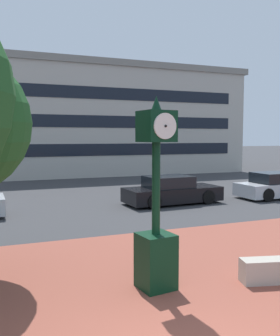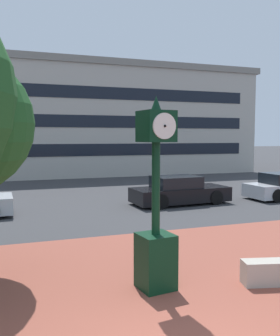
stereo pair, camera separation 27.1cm
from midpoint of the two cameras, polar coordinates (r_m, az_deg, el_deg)
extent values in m
cube|color=brown|center=(6.47, 2.24, -23.28)|extent=(44.00, 11.11, 0.01)
cube|color=black|center=(7.66, 3.47, -14.17)|extent=(0.74, 0.74, 1.11)
cylinder|color=black|center=(7.32, 3.52, -3.18)|extent=(0.17, 0.17, 1.83)
cube|color=black|center=(7.25, 3.57, 6.42)|extent=(0.68, 0.68, 0.61)
cylinder|color=white|center=(7.53, 2.34, 6.36)|extent=(0.49, 0.09, 0.49)
sphere|color=black|center=(7.54, 2.26, 6.36)|extent=(0.05, 0.05, 0.05)
cylinder|color=white|center=(6.98, 4.91, 6.47)|extent=(0.49, 0.09, 0.49)
sphere|color=black|center=(6.96, 5.00, 6.48)|extent=(0.05, 0.05, 0.05)
cone|color=black|center=(7.28, 3.59, 9.95)|extent=(0.21, 0.21, 0.29)
cube|color=black|center=(17.03, 6.68, -4.04)|extent=(4.53, 2.03, 0.64)
cube|color=black|center=(16.85, 6.04, -2.21)|extent=(2.13, 1.64, 0.56)
cylinder|color=black|center=(18.45, 9.14, -3.77)|extent=(0.65, 0.26, 0.64)
cylinder|color=black|center=(17.08, 12.07, -4.50)|extent=(0.65, 0.26, 0.64)
cylinder|color=black|center=(17.17, 1.30, -4.35)|extent=(0.65, 0.26, 0.64)
cylinder|color=black|center=(15.70, 3.76, -5.22)|extent=(0.65, 0.26, 0.64)
cylinder|color=black|center=(19.65, 17.67, -3.41)|extent=(0.64, 0.23, 0.64)
cylinder|color=black|center=(18.43, 20.78, -4.03)|extent=(0.64, 0.23, 0.64)
cube|color=#B2ADA3|center=(34.36, -12.10, 6.61)|extent=(31.50, 14.23, 8.41)
cube|color=gray|center=(34.80, -12.23, 13.96)|extent=(32.13, 14.51, 0.50)
cube|color=black|center=(27.30, -10.13, 2.73)|extent=(28.35, 0.04, 0.90)
cube|color=black|center=(27.30, -10.19, 7.14)|extent=(28.35, 0.04, 0.90)
cube|color=black|center=(27.47, -10.26, 11.53)|extent=(28.35, 0.04, 0.90)
camera|label=1|loc=(0.14, -88.95, 0.09)|focal=39.52mm
camera|label=2|loc=(0.14, 91.05, -0.09)|focal=39.52mm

